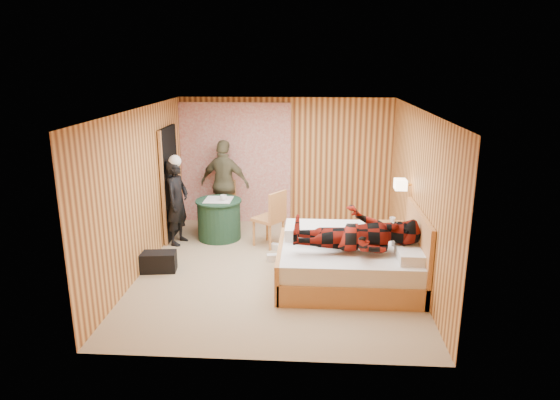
# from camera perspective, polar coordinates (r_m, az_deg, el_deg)

# --- Properties ---
(floor) EXTENTS (4.20, 5.00, 0.01)m
(floor) POSITION_cam_1_polar(r_m,az_deg,el_deg) (7.97, -0.31, -7.88)
(floor) COLOR tan
(floor) RESTS_ON ground
(ceiling) EXTENTS (4.20, 5.00, 0.01)m
(ceiling) POSITION_cam_1_polar(r_m,az_deg,el_deg) (7.34, -0.34, 10.31)
(ceiling) COLOR white
(ceiling) RESTS_ON wall_back
(wall_back) EXTENTS (4.20, 0.02, 2.50)m
(wall_back) POSITION_cam_1_polar(r_m,az_deg,el_deg) (9.99, 0.67, 4.50)
(wall_back) COLOR #ECAD5A
(wall_back) RESTS_ON floor
(wall_left) EXTENTS (0.02, 5.00, 2.50)m
(wall_left) POSITION_cam_1_polar(r_m,az_deg,el_deg) (7.98, -15.54, 1.05)
(wall_left) COLOR #ECAD5A
(wall_left) RESTS_ON floor
(wall_right) EXTENTS (0.02, 5.00, 2.50)m
(wall_right) POSITION_cam_1_polar(r_m,az_deg,el_deg) (7.71, 15.45, 0.55)
(wall_right) COLOR #ECAD5A
(wall_right) RESTS_ON floor
(curtain) EXTENTS (2.20, 0.08, 2.40)m
(curtain) POSITION_cam_1_polar(r_m,az_deg,el_deg) (10.04, -5.08, 4.20)
(curtain) COLOR beige
(curtain) RESTS_ON floor
(doorway) EXTENTS (0.06, 0.90, 2.05)m
(doorway) POSITION_cam_1_polar(r_m,az_deg,el_deg) (9.32, -12.46, 1.89)
(doorway) COLOR black
(doorway) RESTS_ON floor
(wall_lamp) EXTENTS (0.26, 0.24, 0.16)m
(wall_lamp) POSITION_cam_1_polar(r_m,az_deg,el_deg) (8.09, 13.63, 1.75)
(wall_lamp) COLOR gold
(wall_lamp) RESTS_ON wall_right
(bed) EXTENTS (2.07, 1.63, 1.12)m
(bed) POSITION_cam_1_polar(r_m,az_deg,el_deg) (7.46, 8.15, -7.05)
(bed) COLOR #E2955C
(bed) RESTS_ON floor
(nightstand) EXTENTS (0.43, 0.59, 0.57)m
(nightstand) POSITION_cam_1_polar(r_m,az_deg,el_deg) (8.52, 12.73, -4.56)
(nightstand) COLOR #E2955C
(nightstand) RESTS_ON floor
(round_table) EXTENTS (0.84, 0.84, 0.75)m
(round_table) POSITION_cam_1_polar(r_m,az_deg,el_deg) (9.24, -6.97, -2.15)
(round_table) COLOR #20472F
(round_table) RESTS_ON floor
(chair_far) EXTENTS (0.44, 0.44, 0.93)m
(chair_far) POSITION_cam_1_polar(r_m,az_deg,el_deg) (9.82, -6.32, -0.05)
(chair_far) COLOR #E2955C
(chair_far) RESTS_ON floor
(chair_near) EXTENTS (0.64, 0.64, 1.01)m
(chair_near) POSITION_cam_1_polar(r_m,az_deg,el_deg) (8.71, -0.88, -1.68)
(chair_near) COLOR #E2955C
(chair_near) RESTS_ON floor
(duffel_bag) EXTENTS (0.58, 0.36, 0.31)m
(duffel_bag) POSITION_cam_1_polar(r_m,az_deg,el_deg) (8.07, -13.73, -6.87)
(duffel_bag) COLOR black
(duffel_bag) RESTS_ON floor
(sneaker_left) EXTENTS (0.26, 0.18, 0.11)m
(sneaker_left) POSITION_cam_1_polar(r_m,az_deg,el_deg) (8.71, -0.27, -5.40)
(sneaker_left) COLOR white
(sneaker_left) RESTS_ON floor
(sneaker_right) EXTENTS (0.28, 0.15, 0.12)m
(sneaker_right) POSITION_cam_1_polar(r_m,az_deg,el_deg) (8.25, -0.57, -6.60)
(sneaker_right) COLOR white
(sneaker_right) RESTS_ON floor
(woman_standing) EXTENTS (0.48, 0.62, 1.53)m
(woman_standing) POSITION_cam_1_polar(r_m,az_deg,el_deg) (9.01, -11.67, -0.24)
(woman_standing) COLOR black
(woman_standing) RESTS_ON floor
(man_at_table) EXTENTS (1.09, 0.67, 1.72)m
(man_at_table) POSITION_cam_1_polar(r_m,az_deg,el_deg) (9.77, -6.32, 1.83)
(man_at_table) COLOR brown
(man_at_table) RESTS_ON floor
(man_on_bed) EXTENTS (0.86, 0.67, 1.77)m
(man_on_bed) POSITION_cam_1_polar(r_m,az_deg,el_deg) (7.01, 8.73, -2.74)
(man_on_bed) COLOR maroon
(man_on_bed) RESTS_ON bed
(book_lower) EXTENTS (0.25, 0.27, 0.02)m
(book_lower) POSITION_cam_1_polar(r_m,az_deg,el_deg) (8.38, 12.90, -2.85)
(book_lower) COLOR white
(book_lower) RESTS_ON nightstand
(book_upper) EXTENTS (0.21, 0.25, 0.02)m
(book_upper) POSITION_cam_1_polar(r_m,az_deg,el_deg) (8.38, 12.91, -2.73)
(book_upper) COLOR white
(book_upper) RESTS_ON nightstand
(cup_nightstand) EXTENTS (0.11, 0.11, 0.09)m
(cup_nightstand) POSITION_cam_1_polar(r_m,az_deg,el_deg) (8.54, 12.73, -2.24)
(cup_nightstand) COLOR white
(cup_nightstand) RESTS_ON nightstand
(cup_table) EXTENTS (0.15, 0.15, 0.10)m
(cup_table) POSITION_cam_1_polar(r_m,az_deg,el_deg) (9.06, -6.49, 0.27)
(cup_table) COLOR white
(cup_table) RESTS_ON round_table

